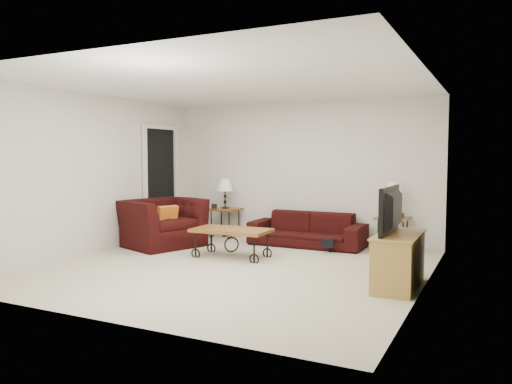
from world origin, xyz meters
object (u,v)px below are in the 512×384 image
side_table_left (225,223)px  backpack (330,240)px  armchair (162,223)px  television (398,210)px  lamp_right (393,200)px  coffee_table (232,243)px  side_table_right (393,234)px  lamp_left (225,194)px  sofa (307,229)px  tv_stand (399,261)px

side_table_left → backpack: side_table_left is taller
armchair → television: (4.08, -0.95, 0.51)m
side_table_left → lamp_right: bearing=0.0°
coffee_table → armchair: 1.54m
side_table_right → backpack: size_ratio=1.38×
lamp_left → coffee_table: bearing=-57.4°
side_table_right → lamp_left: bearing=-180.0°
side_table_left → armchair: size_ratio=0.45×
sofa → television: 2.88m
side_table_right → tv_stand: size_ratio=0.52×
sofa → side_table_left: 1.72m
side_table_right → armchair: (-3.60, -1.31, 0.12)m
sofa → lamp_left: (-1.71, 0.18, 0.54)m
sofa → armchair: size_ratio=1.58×
tv_stand → coffee_table: bearing=165.6°
sofa → armchair: (-2.20, -1.13, 0.12)m
armchair → side_table_right: bearing=-50.5°
side_table_left → armchair: bearing=-110.4°
side_table_left → lamp_right: lamp_right is taller
tv_stand → sofa: bearing=132.5°
lamp_right → tv_stand: (0.50, -2.26, -0.52)m
lamp_right → armchair: 3.86m
sofa → television: size_ratio=2.06×
coffee_table → lamp_right: bearing=37.2°
lamp_left → armchair: 1.46m
coffee_table → television: 2.75m
coffee_table → television: bearing=-14.5°
side_table_left → armchair: 1.40m
sofa → television: bearing=-47.8°
sofa → side_table_right: 1.42m
lamp_left → tv_stand: bearing=-32.0°
armchair → side_table_left: bearing=-0.9°
backpack → coffee_table: bearing=-137.5°
lamp_right → coffee_table: size_ratio=0.48×
armchair → tv_stand: bearing=-83.5°
side_table_left → tv_stand: tv_stand is taller
side_table_right → television: size_ratio=0.59×
backpack → sofa: bearing=146.1°
sofa → tv_stand: (1.91, -2.08, 0.03)m
lamp_right → television: (0.48, -2.26, 0.07)m
lamp_right → television: 2.31m
sofa → armchair: 2.48m
backpack → lamp_right: bearing=36.4°
side_table_left → lamp_left: size_ratio=1.00×
lamp_right → backpack: bearing=-146.4°
lamp_right → coffee_table: lamp_right is taller
side_table_right → coffee_table: bearing=-142.8°
backpack → lamp_left: bearing=168.4°
lamp_left → armchair: bearing=-110.4°
tv_stand → backpack: tv_stand is taller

